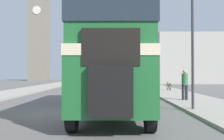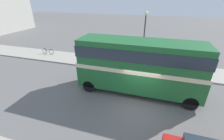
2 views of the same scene
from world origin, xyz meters
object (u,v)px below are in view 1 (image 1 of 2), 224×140
object	(u,v)px
pedestrian_walking	(185,83)
double_decker_bus	(112,54)
bicycle_on_pavement	(169,86)
street_lamp	(193,23)
church_tower	(39,15)
bus_distant	(111,69)

from	to	relation	value
pedestrian_walking	double_decker_bus	bearing A→B (deg)	-137.92
bicycle_on_pavement	street_lamp	distance (m)	13.28
double_decker_bus	pedestrian_walking	xyz separation A→B (m)	(4.34, 3.92, -1.40)
street_lamp	church_tower	world-z (taller)	church_tower
street_lamp	church_tower	bearing A→B (deg)	113.65
street_lamp	pedestrian_walking	bearing A→B (deg)	79.22
double_decker_bus	pedestrian_walking	size ratio (longest dim) A/B	5.26
street_lamp	church_tower	distance (m)	56.22
bus_distant	church_tower	xyz separation A→B (m)	(-18.05, 17.56, 13.75)
bicycle_on_pavement	street_lamp	xyz separation A→B (m)	(-1.72, -12.70, 3.47)
bus_distant	bicycle_on_pavement	distance (m)	20.87
double_decker_bus	street_lamp	xyz separation A→B (m)	(3.62, 0.11, 1.41)
double_decker_bus	church_tower	distance (m)	55.34
double_decker_bus	church_tower	bearing A→B (deg)	110.06
double_decker_bus	street_lamp	size ratio (longest dim) A/B	1.63
bus_distant	church_tower	distance (m)	28.69
double_decker_bus	pedestrian_walking	world-z (taller)	double_decker_bus
bus_distant	pedestrian_walking	bearing A→B (deg)	-80.81
pedestrian_walking	bus_distant	bearing A→B (deg)	99.19
pedestrian_walking	street_lamp	size ratio (longest dim) A/B	0.31
bus_distant	street_lamp	distance (m)	32.94
church_tower	street_lamp	bearing A→B (deg)	-66.35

